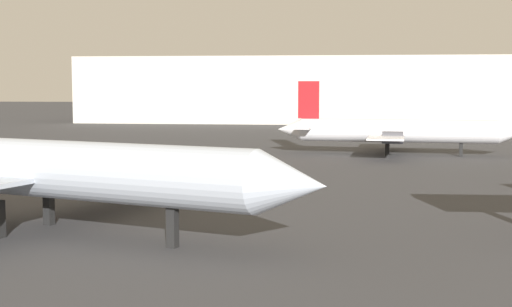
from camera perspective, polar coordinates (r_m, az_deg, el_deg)
The scene contains 3 objects.
airplane_on_taxiway at distance 40.68m, azimuth -17.11°, elevation -1.12°, with size 31.98×28.40×11.22m.
airplane_far_left at distance 83.10m, azimuth 11.02°, elevation 1.78°, with size 27.86×18.16×8.44m.
terminal_building at distance 152.43m, azimuth 4.37°, elevation 5.08°, with size 97.04×20.84×13.71m, color beige.
Camera 1 is at (3.16, -12.34, 8.12)m, focal length 50.17 mm.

